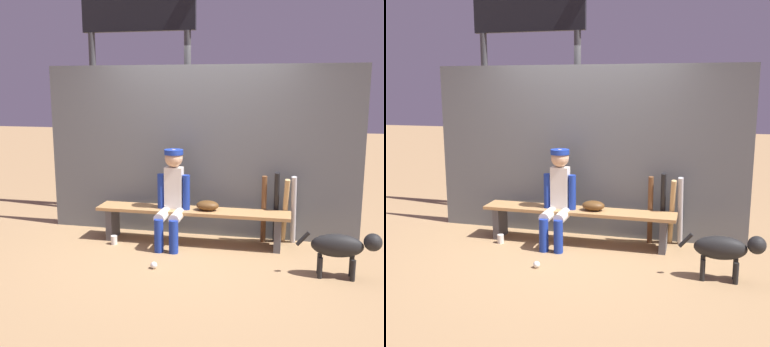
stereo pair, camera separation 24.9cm
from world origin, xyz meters
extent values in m
plane|color=#9E7A51|center=(0.00, 0.00, 0.00)|extent=(30.00, 30.00, 0.00)
cube|color=#595E63|center=(0.00, 0.39, 1.10)|extent=(4.08, 0.03, 2.20)
cube|color=#AD7F4C|center=(0.00, 0.00, 0.42)|extent=(2.40, 0.36, 0.04)
cube|color=#4C4C51|center=(-1.05, 0.00, 0.20)|extent=(0.08, 0.29, 0.40)
cube|color=#4C4C51|center=(1.05, 0.00, 0.20)|extent=(0.08, 0.29, 0.40)
cube|color=silver|center=(-0.23, 0.00, 0.70)|extent=(0.22, 0.13, 0.52)
sphere|color=tan|center=(-0.23, 0.00, 1.07)|extent=(0.22, 0.22, 0.22)
cylinder|color=#193399|center=(-0.23, 0.00, 1.15)|extent=(0.23, 0.23, 0.06)
cylinder|color=silver|center=(-0.32, -0.19, 0.40)|extent=(0.13, 0.38, 0.13)
cylinder|color=#193399|center=(-0.32, -0.38, 0.20)|extent=(0.11, 0.11, 0.40)
cylinder|color=#193399|center=(-0.39, -0.02, 0.65)|extent=(0.09, 0.09, 0.44)
cylinder|color=silver|center=(-0.14, -0.19, 0.40)|extent=(0.13, 0.38, 0.13)
cylinder|color=#193399|center=(-0.14, -0.38, 0.20)|extent=(0.11, 0.11, 0.40)
cylinder|color=#193399|center=(-0.07, -0.02, 0.65)|extent=(0.09, 0.09, 0.44)
ellipsoid|color=#593819|center=(0.19, 0.00, 0.50)|extent=(0.28, 0.20, 0.12)
cylinder|color=brown|center=(0.86, 0.22, 0.43)|extent=(0.07, 0.14, 0.86)
cylinder|color=black|center=(1.01, 0.25, 0.46)|extent=(0.07, 0.23, 0.91)
cylinder|color=tan|center=(1.12, 0.22, 0.42)|extent=(0.11, 0.27, 0.84)
cylinder|color=#B7B7BC|center=(1.22, 0.24, 0.44)|extent=(0.08, 0.23, 0.87)
sphere|color=white|center=(-0.23, -0.88, 0.04)|extent=(0.07, 0.07, 0.07)
cylinder|color=silver|center=(-0.94, -0.24, 0.06)|extent=(0.08, 0.08, 0.11)
cylinder|color=#1E47AD|center=(-0.17, 0.03, 0.49)|extent=(0.08, 0.08, 0.11)
cylinder|color=#3F3F42|center=(-1.78, 1.19, 1.36)|extent=(0.10, 0.10, 2.71)
cylinder|color=#3F3F42|center=(-0.33, 1.19, 1.36)|extent=(0.10, 0.10, 2.71)
cube|color=black|center=(-1.05, 1.19, 3.09)|extent=(1.69, 0.08, 0.75)
ellipsoid|color=black|center=(1.66, -0.70, 0.34)|extent=(0.52, 0.20, 0.24)
sphere|color=black|center=(2.00, -0.70, 0.40)|extent=(0.18, 0.18, 0.18)
cylinder|color=black|center=(1.32, -0.70, 0.39)|extent=(0.15, 0.04, 0.16)
cylinder|color=black|center=(1.82, -0.64, 0.11)|extent=(0.05, 0.05, 0.22)
cylinder|color=black|center=(1.82, -0.76, 0.11)|extent=(0.05, 0.05, 0.22)
cylinder|color=black|center=(1.50, -0.64, 0.11)|extent=(0.05, 0.05, 0.22)
cylinder|color=black|center=(1.50, -0.76, 0.11)|extent=(0.05, 0.05, 0.22)
camera|label=1|loc=(1.17, -5.33, 1.92)|focal=42.79mm
camera|label=2|loc=(1.41, -5.28, 1.92)|focal=42.79mm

